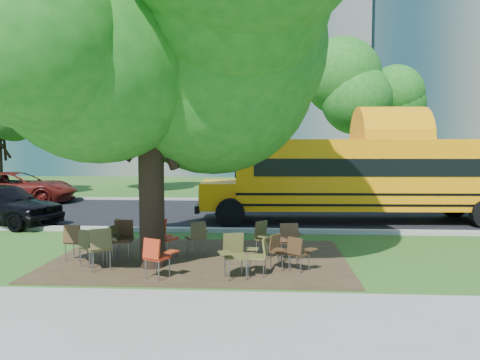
# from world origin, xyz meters

# --- Properties ---
(ground) EXTENTS (160.00, 160.00, 0.00)m
(ground) POSITION_xyz_m (0.00, 0.00, 0.00)
(ground) COLOR #2A4C17
(ground) RESTS_ON ground
(sidewalk) EXTENTS (60.00, 4.00, 0.04)m
(sidewalk) POSITION_xyz_m (0.00, -5.00, 0.02)
(sidewalk) COLOR gray
(sidewalk) RESTS_ON ground
(dirt_patch) EXTENTS (7.00, 4.50, 0.03)m
(dirt_patch) POSITION_xyz_m (1.00, -0.50, 0.01)
(dirt_patch) COLOR #382819
(dirt_patch) RESTS_ON ground
(asphalt_road) EXTENTS (80.00, 8.00, 0.04)m
(asphalt_road) POSITION_xyz_m (0.00, 7.00, 0.02)
(asphalt_road) COLOR black
(asphalt_road) RESTS_ON ground
(kerb_near) EXTENTS (80.00, 0.25, 0.14)m
(kerb_near) POSITION_xyz_m (0.00, 3.00, 0.07)
(kerb_near) COLOR gray
(kerb_near) RESTS_ON ground
(kerb_far) EXTENTS (80.00, 0.25, 0.14)m
(kerb_far) POSITION_xyz_m (0.00, 11.10, 0.07)
(kerb_far) COLOR gray
(kerb_far) RESTS_ON ground
(building_main) EXTENTS (38.00, 16.00, 22.00)m
(building_main) POSITION_xyz_m (-8.00, 36.00, 11.00)
(building_main) COLOR slate
(building_main) RESTS_ON ground
(building_right) EXTENTS (30.00, 16.00, 25.00)m
(building_right) POSITION_xyz_m (24.00, 38.00, 12.50)
(building_right) COLOR slate
(building_right) RESTS_ON ground
(bg_tree_2) EXTENTS (4.80, 4.80, 6.62)m
(bg_tree_2) POSITION_xyz_m (-5.00, 16.00, 4.21)
(bg_tree_2) COLOR black
(bg_tree_2) RESTS_ON ground
(bg_tree_3) EXTENTS (5.60, 5.60, 7.84)m
(bg_tree_3) POSITION_xyz_m (8.00, 14.00, 5.03)
(bg_tree_3) COLOR black
(bg_tree_3) RESTS_ON ground
(main_tree) EXTENTS (7.20, 7.20, 9.00)m
(main_tree) POSITION_xyz_m (0.04, -1.29, 5.38)
(main_tree) COLOR black
(main_tree) RESTS_ON ground
(school_bus) EXTENTS (12.17, 3.18, 2.95)m
(school_bus) POSITION_xyz_m (6.81, 5.31, 1.71)
(school_bus) COLOR orange
(school_bus) RESTS_ON ground
(chair_0) EXTENTS (0.64, 0.53, 0.90)m
(chair_0) POSITION_xyz_m (-1.91, -0.87, 0.56)
(chair_0) COLOR #442E18
(chair_0) RESTS_ON ground
(chair_1) EXTENTS (0.68, 0.53, 0.89)m
(chair_1) POSITION_xyz_m (-1.33, -1.40, 0.55)
(chair_1) COLOR #433F1D
(chair_1) RESTS_ON ground
(chair_2) EXTENTS (0.65, 0.80, 0.97)m
(chair_2) POSITION_xyz_m (-1.01, -1.66, 0.60)
(chair_2) COLOR brown
(chair_2) RESTS_ON ground
(chair_3) EXTENTS (0.64, 0.61, 0.96)m
(chair_3) POSITION_xyz_m (-0.87, -0.65, 0.60)
(chair_3) COLOR #3E2716
(chair_3) RESTS_ON ground
(chair_4) EXTENTS (0.72, 0.57, 0.88)m
(chair_4) POSITION_xyz_m (0.37, -2.25, 0.54)
(chair_4) COLOR #AB2B12
(chair_4) RESTS_ON ground
(chair_5) EXTENTS (0.64, 0.71, 0.94)m
(chair_5) POSITION_xyz_m (1.94, -2.09, 0.58)
(chair_5) COLOR #4D4A21
(chair_5) RESTS_ON ground
(chair_6) EXTENTS (0.49, 0.58, 0.83)m
(chair_6) POSITION_xyz_m (2.46, -1.86, 0.51)
(chair_6) COLOR brown
(chair_6) RESTS_ON ground
(chair_7) EXTENTS (0.68, 0.54, 0.79)m
(chair_7) POSITION_xyz_m (3.31, -1.53, 0.49)
(chair_7) COLOR #3E2916
(chair_7) RESTS_ON ground
(chair_8) EXTENTS (0.51, 0.65, 0.85)m
(chair_8) POSITION_xyz_m (-1.15, -0.61, 0.53)
(chair_8) COLOR brown
(chair_8) RESTS_ON ground
(chair_9) EXTENTS (0.73, 0.58, 0.86)m
(chair_9) POSITION_xyz_m (-1.31, 0.26, 0.53)
(chair_9) COLOR #504922
(chair_9) RESTS_ON ground
(chair_10) EXTENTS (0.60, 0.76, 0.92)m
(chair_10) POSITION_xyz_m (0.08, -0.34, 0.57)
(chair_10) COLOR #B02B12
(chair_10) RESTS_ON ground
(chair_11) EXTENTS (0.58, 0.73, 0.88)m
(chair_11) POSITION_xyz_m (0.87, -0.09, 0.54)
(chair_11) COLOR #453C1E
(chair_11) RESTS_ON ground
(chair_12) EXTENTS (0.61, 0.77, 0.90)m
(chair_12) POSITION_xyz_m (2.55, -0.21, 0.55)
(chair_12) COLOR #4F4922
(chair_12) RESTS_ON ground
(chair_13) EXTENTS (0.64, 0.67, 0.94)m
(chair_13) POSITION_xyz_m (3.13, -0.54, 0.58)
(chair_13) COLOR #4E311C
(chair_13) RESTS_ON ground
(chair_14) EXTENTS (0.53, 0.67, 0.78)m
(chair_14) POSITION_xyz_m (2.87, -1.29, 0.48)
(chair_14) COLOR #442D18
(chair_14) RESTS_ON ground
(black_car) EXTENTS (4.71, 2.97, 1.49)m
(black_car) POSITION_xyz_m (-6.48, 3.80, 0.75)
(black_car) COLOR black
(black_car) RESTS_ON ground
(bg_car_red) EXTENTS (5.63, 3.10, 1.49)m
(bg_car_red) POSITION_xyz_m (-9.13, 9.58, 0.75)
(bg_car_red) COLOR #57140F
(bg_car_red) RESTS_ON ground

